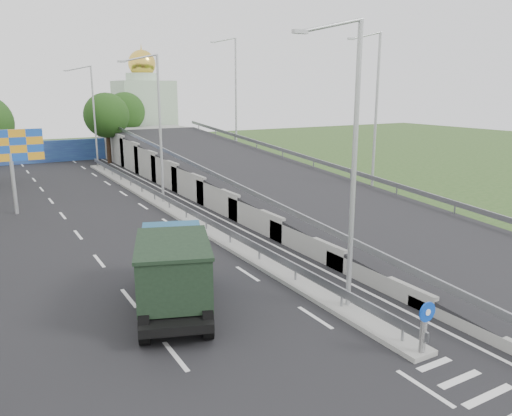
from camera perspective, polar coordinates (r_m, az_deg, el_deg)
ground at (r=15.57m, az=24.69°, el=-18.85°), size 160.00×160.00×0.00m
road_surface at (r=29.52m, az=-12.61°, el=-2.58°), size 26.00×90.00×0.04m
median at (r=34.08m, az=-9.86°, el=-0.12°), size 1.00×44.00×0.20m
overpass_ramp at (r=36.92m, az=1.02°, el=3.74°), size 10.00×50.00×3.50m
median_guardrail at (r=33.94m, az=-9.91°, el=0.94°), size 0.09×44.00×0.71m
sign_bollard at (r=16.22m, az=18.69°, el=-12.78°), size 0.64×0.23×1.67m
lamp_post_near at (r=17.54m, az=10.74°, el=6.03°), size 2.74×0.18×10.08m
lamp_post_mid at (r=35.14m, az=-11.22°, el=9.66°), size 2.74×0.18×10.08m
lamp_post_far at (r=54.43m, az=-18.23°, el=10.53°), size 2.74×0.18×10.08m
blue_wall at (r=60.01m, az=-22.97°, el=5.93°), size 30.00×0.50×2.40m
church at (r=70.51m, az=-12.66°, el=11.00°), size 7.00×7.00×13.80m
billboard at (r=35.46m, az=-26.31°, el=5.92°), size 4.00×0.24×5.50m
tree_median_far at (r=56.82m, az=-16.73°, el=10.09°), size 4.80×4.80×7.60m
tree_ramp_far at (r=64.59m, az=-14.72°, el=10.56°), size 4.80×4.80×7.60m
dump_truck at (r=18.72m, az=-9.42°, el=-6.81°), size 4.36×6.86×2.85m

